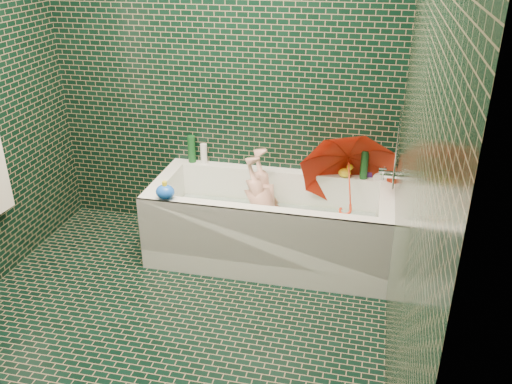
% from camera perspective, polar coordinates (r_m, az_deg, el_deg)
% --- Properties ---
extents(floor, '(2.80, 2.80, 0.00)m').
position_cam_1_polar(floor, '(3.38, -9.90, -14.63)').
color(floor, black).
rests_on(floor, ground).
extents(wall_back, '(2.80, 0.00, 2.80)m').
position_cam_1_polar(wall_back, '(4.02, -3.68, 12.39)').
color(wall_back, black).
rests_on(wall_back, floor).
extents(wall_right, '(0.00, 2.80, 2.80)m').
position_cam_1_polar(wall_right, '(2.53, 16.20, 3.35)').
color(wall_right, black).
rests_on(wall_right, floor).
extents(bathtub, '(1.70, 0.75, 0.55)m').
position_cam_1_polar(bathtub, '(3.94, 1.46, -4.12)').
color(bathtub, white).
rests_on(bathtub, floor).
extents(bath_mat, '(1.35, 0.47, 0.01)m').
position_cam_1_polar(bath_mat, '(3.98, 1.50, -4.69)').
color(bath_mat, green).
rests_on(bath_mat, bathtub).
extents(water, '(1.48, 0.53, 0.00)m').
position_cam_1_polar(water, '(3.91, 1.52, -2.87)').
color(water, silver).
rests_on(water, bathtub).
extents(faucet, '(0.18, 0.19, 0.55)m').
position_cam_1_polar(faucet, '(3.65, 14.23, 2.34)').
color(faucet, silver).
rests_on(faucet, wall_right).
extents(child, '(1.02, 0.50, 0.41)m').
position_cam_1_polar(child, '(3.94, 1.11, -2.49)').
color(child, tan).
rests_on(child, bathtub).
extents(umbrella, '(0.81, 0.87, 0.89)m').
position_cam_1_polar(umbrella, '(3.80, 9.82, 0.92)').
color(umbrella, red).
rests_on(umbrella, bathtub).
extents(soap_bottle_a, '(0.10, 0.10, 0.25)m').
position_cam_1_polar(soap_bottle_a, '(4.01, 12.84, 1.20)').
color(soap_bottle_a, white).
rests_on(soap_bottle_a, bathtub).
extents(soap_bottle_b, '(0.08, 0.08, 0.17)m').
position_cam_1_polar(soap_bottle_b, '(4.05, 12.07, 1.50)').
color(soap_bottle_b, '#491F76').
rests_on(soap_bottle_b, bathtub).
extents(soap_bottle_c, '(0.16, 0.16, 0.17)m').
position_cam_1_polar(soap_bottle_c, '(4.01, 13.13, 1.17)').
color(soap_bottle_c, '#13441C').
rests_on(soap_bottle_c, bathtub).
extents(bottle_right_tall, '(0.07, 0.07, 0.22)m').
position_cam_1_polar(bottle_right_tall, '(3.98, 11.33, 2.86)').
color(bottle_right_tall, '#13441C').
rests_on(bottle_right_tall, bathtub).
extents(bottle_right_pump, '(0.06, 0.06, 0.19)m').
position_cam_1_polar(bottle_right_pump, '(3.98, 13.53, 2.45)').
color(bottle_right_pump, silver).
rests_on(bottle_right_pump, bathtub).
extents(bottle_left_tall, '(0.06, 0.06, 0.21)m').
position_cam_1_polar(bottle_left_tall, '(4.23, -6.78, 4.51)').
color(bottle_left_tall, '#13441C').
rests_on(bottle_left_tall, bathtub).
extents(bottle_left_short, '(0.07, 0.07, 0.16)m').
position_cam_1_polar(bottle_left_short, '(4.21, -5.51, 4.05)').
color(bottle_left_short, white).
rests_on(bottle_left_short, bathtub).
extents(rubber_duck, '(0.12, 0.10, 0.10)m').
position_cam_1_polar(rubber_duck, '(4.00, 9.41, 2.12)').
color(rubber_duck, yellow).
rests_on(rubber_duck, bathtub).
extents(bath_toy, '(0.15, 0.14, 0.13)m').
position_cam_1_polar(bath_toy, '(3.66, -9.54, 0.03)').
color(bath_toy, blue).
rests_on(bath_toy, bathtub).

